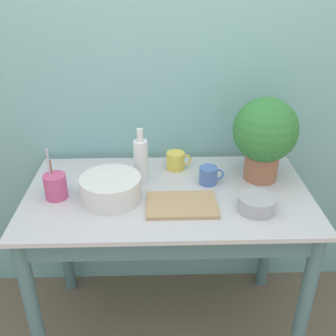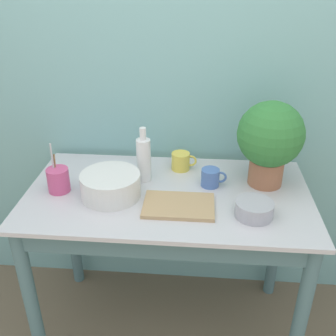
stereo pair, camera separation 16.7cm
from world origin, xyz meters
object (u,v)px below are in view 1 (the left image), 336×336
(mug_blue, at_px, (209,175))
(mug_yellow, at_px, (176,161))
(bowl_wash_large, at_px, (111,188))
(bottle_tall, at_px, (141,160))
(tray_board, at_px, (182,205))
(bowl_small_steel, at_px, (257,203))
(utensil_cup, at_px, (56,186))
(potted_plant, at_px, (265,134))

(mug_blue, distance_m, mug_yellow, 0.20)
(bowl_wash_large, height_order, bottle_tall, bottle_tall)
(mug_blue, xyz_separation_m, tray_board, (-0.13, -0.19, -0.03))
(bottle_tall, bearing_deg, mug_yellow, 35.34)
(bowl_small_steel, distance_m, utensil_cup, 0.84)
(mug_blue, height_order, utensil_cup, utensil_cup)
(mug_blue, relative_size, bowl_small_steel, 0.75)
(bowl_wash_large, distance_m, mug_blue, 0.45)
(bowl_wash_large, xyz_separation_m, mug_blue, (0.43, 0.12, -0.01))
(bowl_small_steel, bearing_deg, potted_plant, 73.82)
(utensil_cup, bearing_deg, bowl_small_steel, -8.40)
(mug_yellow, bearing_deg, bowl_small_steel, -50.04)
(bottle_tall, bearing_deg, tray_board, -51.49)
(tray_board, bearing_deg, bottle_tall, 128.51)
(bowl_wash_large, xyz_separation_m, bottle_tall, (0.12, 0.15, 0.06))
(mug_blue, distance_m, tray_board, 0.23)
(bowl_wash_large, distance_m, tray_board, 0.31)
(bowl_wash_large, bearing_deg, mug_blue, 15.88)
(potted_plant, distance_m, mug_blue, 0.31)
(bowl_wash_large, xyz_separation_m, mug_yellow, (0.29, 0.27, -0.01))
(potted_plant, bearing_deg, utensil_cup, -171.10)
(bottle_tall, distance_m, tray_board, 0.30)
(mug_blue, height_order, bowl_small_steel, mug_blue)
(mug_blue, bearing_deg, potted_plant, 9.63)
(mug_blue, xyz_separation_m, mug_yellow, (-0.14, 0.15, 0.00))
(mug_blue, xyz_separation_m, utensil_cup, (-0.66, -0.10, 0.01))
(bowl_wash_large, xyz_separation_m, tray_board, (0.30, -0.07, -0.04))
(bottle_tall, distance_m, utensil_cup, 0.39)
(mug_blue, bearing_deg, utensil_cup, -171.37)
(potted_plant, bearing_deg, bowl_small_steel, -106.18)
(potted_plant, xyz_separation_m, bowl_small_steel, (-0.08, -0.27, -0.19))
(bowl_wash_large, xyz_separation_m, bowl_small_steel, (0.60, -0.10, -0.02))
(utensil_cup, distance_m, tray_board, 0.54)
(tray_board, bearing_deg, bowl_wash_large, 167.40)
(mug_yellow, relative_size, tray_board, 0.42)
(bottle_tall, height_order, tray_board, bottle_tall)
(bowl_wash_large, height_order, mug_yellow, bowl_wash_large)
(potted_plant, relative_size, mug_blue, 3.38)
(bottle_tall, distance_m, mug_blue, 0.31)
(bowl_wash_large, bearing_deg, potted_plant, 13.64)
(potted_plant, xyz_separation_m, mug_yellow, (-0.39, 0.10, -0.18))
(mug_blue, bearing_deg, bowl_small_steel, -53.01)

